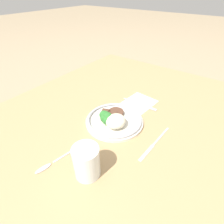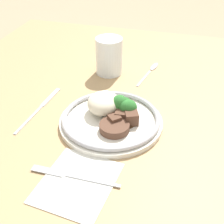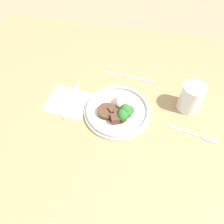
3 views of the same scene
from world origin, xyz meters
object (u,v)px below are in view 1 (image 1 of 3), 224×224
plate (113,119)px  knife (154,144)px  spoon (49,165)px  fork (143,105)px  juice_glass (87,163)px

plate → knife: (0.01, 0.20, -0.02)m
spoon → knife: bearing=151.2°
plate → fork: bearing=168.5°
juice_glass → fork: bearing=-174.8°
knife → fork: bearing=-138.7°
juice_glass → fork: (-0.45, -0.04, -0.05)m
fork → plate: bearing=-101.7°
fork → juice_glass: bearing=-85.0°
knife → spoon: size_ratio=1.31×
knife → juice_glass: bearing=-22.6°
knife → spoon: 0.39m
plate → fork: (-0.20, 0.04, -0.02)m
juice_glass → knife: 0.27m
plate → knife: plate is taller
plate → juice_glass: bearing=17.8°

